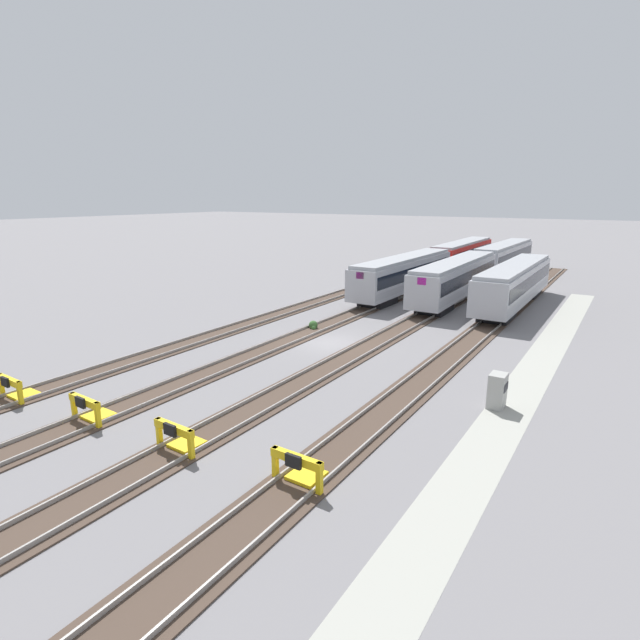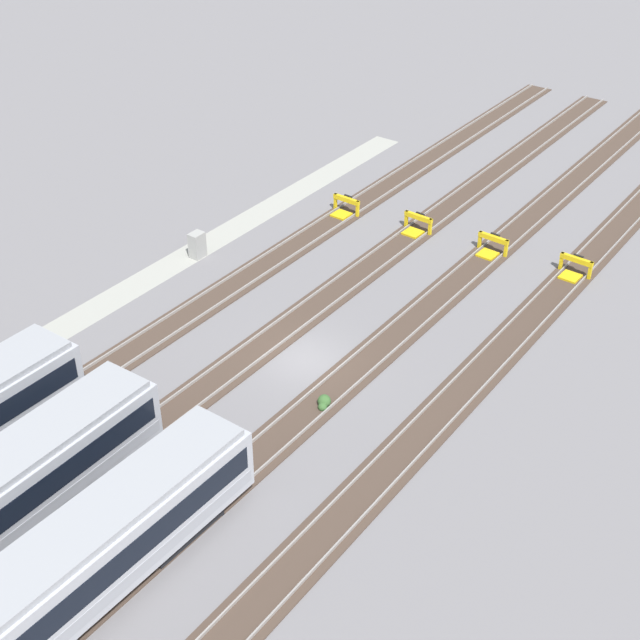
# 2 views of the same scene
# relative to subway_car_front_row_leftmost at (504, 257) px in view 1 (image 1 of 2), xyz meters

# --- Properties ---
(ground_plane) EXTENTS (400.00, 400.00, 0.00)m
(ground_plane) POSITION_rel_subway_car_front_row_leftmost_xyz_m (-36.92, 2.50, -2.04)
(ground_plane) COLOR slate
(service_walkway) EXTENTS (54.00, 2.00, 0.01)m
(service_walkway) POSITION_rel_subway_car_front_row_leftmost_xyz_m (-36.92, -9.74, -2.04)
(service_walkway) COLOR #9E9E93
(service_walkway) RESTS_ON ground
(rail_track_nearest) EXTENTS (90.00, 2.23, 0.21)m
(rail_track_nearest) POSITION_rel_subway_car_front_row_leftmost_xyz_m (-36.92, -5.15, -2.00)
(rail_track_nearest) COLOR #47382D
(rail_track_nearest) RESTS_ON ground
(rail_track_near_inner) EXTENTS (90.00, 2.24, 0.21)m
(rail_track_near_inner) POSITION_rel_subway_car_front_row_leftmost_xyz_m (-36.92, -0.05, -2.00)
(rail_track_near_inner) COLOR #47382D
(rail_track_near_inner) RESTS_ON ground
(rail_track_middle) EXTENTS (90.00, 2.24, 0.21)m
(rail_track_middle) POSITION_rel_subway_car_front_row_leftmost_xyz_m (-36.92, 5.05, -2.00)
(rail_track_middle) COLOR #47382D
(rail_track_middle) RESTS_ON ground
(rail_track_far_inner) EXTENTS (90.00, 2.23, 0.21)m
(rail_track_far_inner) POSITION_rel_subway_car_front_row_leftmost_xyz_m (-36.92, 10.15, -2.00)
(rail_track_far_inner) COLOR #47382D
(rail_track_far_inner) RESTS_ON ground
(subway_car_front_row_leftmost) EXTENTS (18.04, 3.08, 3.70)m
(subway_car_front_row_leftmost) POSITION_rel_subway_car_front_row_leftmost_xyz_m (0.00, 0.00, 0.00)
(subway_car_front_row_leftmost) COLOR #ADAFB7
(subway_car_front_row_leftmost) RESTS_ON ground
(subway_car_front_row_left_inner) EXTENTS (18.05, 3.16, 3.70)m
(subway_car_front_row_left_inner) POSITION_rel_subway_car_front_row_leftmost_xyz_m (-19.04, -0.03, 0.00)
(subway_car_front_row_left_inner) COLOR #ADAFB7
(subway_car_front_row_left_inner) RESTS_ON ground
(subway_car_front_row_centre) EXTENTS (18.02, 2.97, 3.70)m
(subway_car_front_row_centre) POSITION_rel_subway_car_front_row_leftmost_xyz_m (-19.04, 4.99, 0.00)
(subway_car_front_row_centre) COLOR #ADAFB7
(subway_car_front_row_centre) RESTS_ON ground
(subway_car_front_row_right_inner) EXTENTS (18.04, 3.07, 3.70)m
(subway_car_front_row_right_inner) POSITION_rel_subway_car_front_row_leftmost_xyz_m (-0.19, 5.11, 0.00)
(subway_car_front_row_right_inner) COLOR red
(subway_car_front_row_right_inner) RESTS_ON ground
(subway_car_front_row_rightmost) EXTENTS (18.00, 2.87, 3.70)m
(subway_car_front_row_rightmost) POSITION_rel_subway_car_front_row_leftmost_xyz_m (-19.04, -5.13, 0.00)
(subway_car_front_row_rightmost) COLOR #ADAFB7
(subway_car_front_row_rightmost) RESTS_ON ground
(bumper_stop_nearest_track) EXTENTS (1.36, 2.01, 1.22)m
(bumper_stop_nearest_track) POSITION_rel_subway_car_front_row_leftmost_xyz_m (-51.32, -5.16, -1.53)
(bumper_stop_nearest_track) COLOR gold
(bumper_stop_nearest_track) RESTS_ON ground
(bumper_stop_near_inner_track) EXTENTS (1.38, 2.01, 1.22)m
(bumper_stop_near_inner_track) POSITION_rel_subway_car_front_row_leftmost_xyz_m (-51.93, -0.06, -1.53)
(bumper_stop_near_inner_track) COLOR gold
(bumper_stop_near_inner_track) RESTS_ON ground
(bumper_stop_middle_track) EXTENTS (1.37, 2.01, 1.22)m
(bumper_stop_middle_track) POSITION_rel_subway_car_front_row_leftmost_xyz_m (-52.21, 5.04, -1.53)
(bumper_stop_middle_track) COLOR gold
(bumper_stop_middle_track) RESTS_ON ground
(bumper_stop_far_inner_track) EXTENTS (1.37, 2.01, 1.22)m
(bumper_stop_far_inner_track) POSITION_rel_subway_car_front_row_leftmost_xyz_m (-52.68, 10.14, -1.53)
(bumper_stop_far_inner_track) COLOR gold
(bumper_stop_far_inner_track) RESTS_ON ground
(electrical_cabinet) EXTENTS (0.90, 0.73, 1.60)m
(electrical_cabinet) POSITION_rel_subway_car_front_row_leftmost_xyz_m (-41.52, -9.14, -1.24)
(electrical_cabinet) COLOR #9E9E99
(electrical_cabinet) RESTS_ON ground
(weed_clump) EXTENTS (0.92, 0.70, 0.64)m
(weed_clump) POSITION_rel_subway_car_front_row_leftmost_xyz_m (-34.44, 5.38, -1.80)
(weed_clump) COLOR #38602D
(weed_clump) RESTS_ON ground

